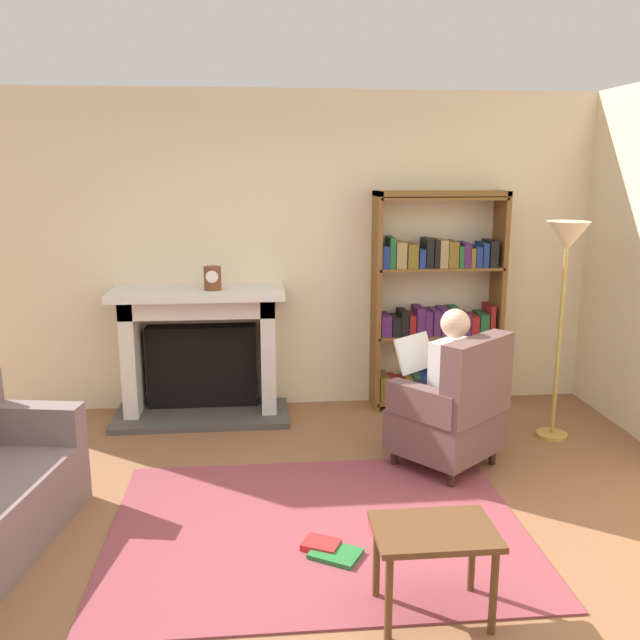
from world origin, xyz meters
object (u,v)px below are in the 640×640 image
Objects in this scene: seated_reader at (441,380)px; side_table at (434,542)px; fireplace at (201,348)px; bookshelf at (437,309)px; armchair_reading at (454,411)px; floor_lamp at (566,256)px; mantel_clock at (213,278)px.

side_table is at bearing 34.37° from seated_reader.
bookshelf is at bearing 0.98° from fireplace.
fireplace reaches higher than side_table.
armchair_reading is 1.46m from floor_lamp.
bookshelf is at bearing 75.15° from side_table.
bookshelf is 1.64× the size of seated_reader.
armchair_reading is at bearing -99.22° from bookshelf.
armchair_reading is 1.73× the size of side_table.
fireplace is 2.10m from seated_reader.
floor_lamp is (1.50, 2.04, 1.05)m from side_table.
armchair_reading is at bearing -153.15° from floor_lamp.
seated_reader is (1.74, -1.17, 0.04)m from fireplace.
armchair_reading is (-0.21, -1.29, -0.45)m from bookshelf.
floor_lamp is at bearing -47.82° from bookshelf.
seated_reader is at bearing -103.32° from bookshelf.
side_table is at bearing 31.01° from armchair_reading.
armchair_reading is 0.85× the size of seated_reader.
mantel_clock reaches higher than side_table.
mantel_clock is 0.17× the size of seated_reader.
floor_lamp is at bearing 53.77° from side_table.
side_table is (1.27, -2.82, -0.20)m from fireplace.
seated_reader is at bearing -33.86° from fireplace.
bookshelf reaches higher than armchair_reading.
side_table is at bearing -104.85° from bookshelf.
mantel_clock is 0.20× the size of armchair_reading.
bookshelf is 1.12× the size of floor_lamp.
bookshelf is 1.39m from armchair_reading.
fireplace is at bearing -73.54° from seated_reader.
fireplace is 3.10m from side_table.
floor_lamp is at bearing 167.17° from armchair_reading.
mantel_clock is 2.74m from floor_lamp.
fireplace is 1.49× the size of armchair_reading.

